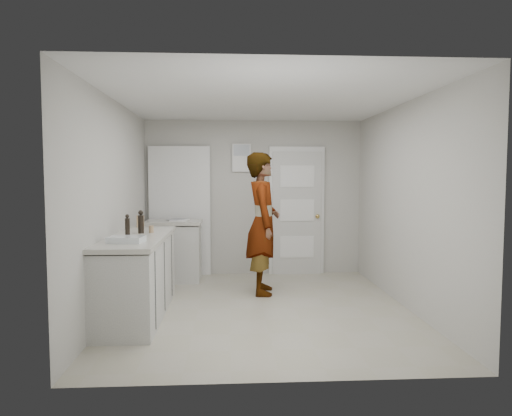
{
  "coord_description": "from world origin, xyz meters",
  "views": [
    {
      "loc": [
        -0.39,
        -5.43,
        1.6
      ],
      "look_at": [
        -0.06,
        0.4,
        1.19
      ],
      "focal_mm": 32.0,
      "sensor_mm": 36.0,
      "label": 1
    }
  ],
  "objects": [
    {
      "name": "oil_cruet_a",
      "position": [
        -1.45,
        0.02,
        1.06
      ],
      "size": [
        0.07,
        0.07,
        0.28
      ],
      "color": "black",
      "rests_on": "main_counter"
    },
    {
      "name": "baking_dish",
      "position": [
        -1.46,
        -0.72,
        0.95
      ],
      "size": [
        0.37,
        0.28,
        0.06
      ],
      "rotation": [
        0.0,
        0.0,
        -0.12
      ],
      "color": "silver",
      "rests_on": "main_counter"
    },
    {
      "name": "room_shell",
      "position": [
        -0.17,
        1.95,
        1.02
      ],
      "size": [
        4.0,
        4.0,
        4.0
      ],
      "color": "#BBB9B1",
      "rests_on": "ground"
    },
    {
      "name": "person",
      "position": [
        0.05,
        0.73,
        0.96
      ],
      "size": [
        0.48,
        0.71,
        1.92
      ],
      "primitive_type": "imported",
      "rotation": [
        0.0,
        0.0,
        1.55
      ],
      "color": "silver",
      "rests_on": "ground"
    },
    {
      "name": "spice_jar",
      "position": [
        -1.34,
        0.07,
        0.97
      ],
      "size": [
        0.06,
        0.06,
        0.08
      ],
      "primitive_type": "cylinder",
      "color": "#A4835E",
      "rests_on": "main_counter"
    },
    {
      "name": "side_counter",
      "position": [
        -1.25,
        1.55,
        0.43
      ],
      "size": [
        0.84,
        0.61,
        0.93
      ],
      "color": "silver",
      "rests_on": "ground"
    },
    {
      "name": "oil_cruet_b",
      "position": [
        -1.57,
        -0.15,
        1.04
      ],
      "size": [
        0.05,
        0.05,
        0.24
      ],
      "color": "black",
      "rests_on": "main_counter"
    },
    {
      "name": "papers",
      "position": [
        -1.16,
        1.57,
        0.93
      ],
      "size": [
        0.29,
        0.34,
        0.01
      ],
      "primitive_type": "cube",
      "rotation": [
        0.0,
        0.0,
        -0.15
      ],
      "color": "white",
      "rests_on": "side_counter"
    },
    {
      "name": "ground",
      "position": [
        0.0,
        0.0,
        0.0
      ],
      "size": [
        4.0,
        4.0,
        0.0
      ],
      "primitive_type": "plane",
      "color": "#ACA790",
      "rests_on": "ground"
    },
    {
      "name": "cake_mix_box",
      "position": [
        -1.58,
        0.65,
        1.0
      ],
      "size": [
        0.1,
        0.06,
        0.16
      ],
      "primitive_type": "cube",
      "rotation": [
        0.0,
        0.0,
        0.2
      ],
      "color": "#9D754E",
      "rests_on": "main_counter"
    },
    {
      "name": "main_counter",
      "position": [
        -1.45,
        -0.2,
        0.43
      ],
      "size": [
        0.64,
        1.96,
        0.93
      ],
      "color": "silver",
      "rests_on": "ground"
    },
    {
      "name": "egg_bowl",
      "position": [
        -1.5,
        -0.75,
        0.95
      ],
      "size": [
        0.14,
        0.14,
        0.06
      ],
      "color": "silver",
      "rests_on": "main_counter"
    }
  ]
}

